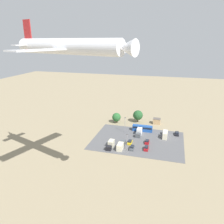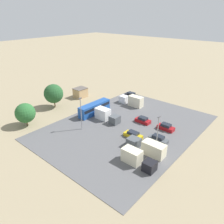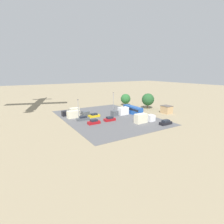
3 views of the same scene
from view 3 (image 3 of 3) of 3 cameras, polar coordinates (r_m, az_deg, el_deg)
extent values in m
plane|color=gray|center=(73.35, 3.60, -0.98)|extent=(400.00, 400.00, 0.00)
cube|color=#565659|center=(69.45, -1.46, -1.74)|extent=(44.34, 32.67, 0.08)
cube|color=tan|center=(79.87, 17.39, 0.78)|extent=(4.11, 3.53, 3.18)
cube|color=#59514C|center=(79.55, 17.47, 1.94)|extent=(4.35, 3.77, 0.12)
cube|color=#1E4C9E|center=(75.31, 6.77, 0.65)|extent=(10.77, 2.49, 3.23)
cube|color=black|center=(75.18, 6.78, 1.09)|extent=(10.34, 2.53, 0.90)
cube|color=black|center=(62.69, 17.10, -3.50)|extent=(1.90, 4.58, 0.94)
cube|color=#1E232D|center=(62.47, 17.15, -2.78)|extent=(1.59, 2.57, 0.69)
cube|color=#4C5156|center=(65.95, -9.42, -2.27)|extent=(1.79, 4.61, 0.94)
cube|color=#1E232D|center=(65.74, -9.45, -1.58)|extent=(1.51, 2.58, 0.69)
cube|color=gold|center=(70.02, -5.89, -1.28)|extent=(1.92, 4.59, 0.86)
cube|color=#1E232D|center=(69.83, -5.90, -0.69)|extent=(1.61, 2.57, 0.63)
cube|color=maroon|center=(60.89, -5.94, -3.45)|extent=(1.89, 4.28, 0.95)
cube|color=#1E232D|center=(60.66, -5.95, -2.71)|extent=(1.58, 2.40, 0.69)
cube|color=maroon|center=(64.31, -0.76, -2.50)|extent=(1.95, 4.17, 0.90)
cube|color=#1E232D|center=(64.11, -0.76, -1.82)|extent=(1.64, 2.34, 0.66)
cube|color=#4C5156|center=(71.66, -8.62, -0.56)|extent=(2.41, 2.70, 1.99)
cube|color=beige|center=(69.81, -12.48, -0.73)|extent=(2.41, 4.80, 2.84)
cube|color=silver|center=(65.51, 12.55, -1.90)|extent=(2.35, 2.53, 2.30)
cube|color=beige|center=(62.24, 9.39, -2.08)|extent=(2.35, 4.50, 3.28)
cube|color=black|center=(73.84, -15.18, -0.45)|extent=(2.34, 2.19, 2.03)
cube|color=beige|center=(74.95, -12.17, 0.25)|extent=(2.34, 3.90, 2.90)
cube|color=#4C5156|center=(71.36, 0.82, -0.40)|extent=(2.51, 2.32, 2.16)
cube|color=white|center=(73.62, 3.71, 0.37)|extent=(2.51, 4.12, 3.09)
cylinder|color=brown|center=(93.71, 4.43, 2.64)|extent=(0.36, 0.36, 1.66)
sphere|color=#28602D|center=(93.24, 4.46, 4.32)|extent=(5.20, 5.20, 5.20)
cylinder|color=brown|center=(87.24, 11.55, 1.84)|extent=(0.36, 0.36, 2.30)
sphere|color=#235128|center=(86.65, 11.65, 4.02)|extent=(5.91, 5.91, 5.91)
cylinder|color=gray|center=(79.55, 0.45, 3.26)|extent=(0.20, 0.20, 8.27)
cube|color=#4C4C51|center=(78.92, 0.45, 6.35)|extent=(0.90, 0.28, 0.20)
cylinder|color=gray|center=(66.99, -10.96, 0.73)|extent=(0.20, 0.20, 7.34)
cube|color=#4C4C51|center=(66.29, -11.11, 3.98)|extent=(0.90, 0.28, 0.20)
camera|label=1|loc=(83.98, -92.86, 20.74)|focal=35.00mm
camera|label=2|loc=(99.40, -30.75, 17.01)|focal=35.00mm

